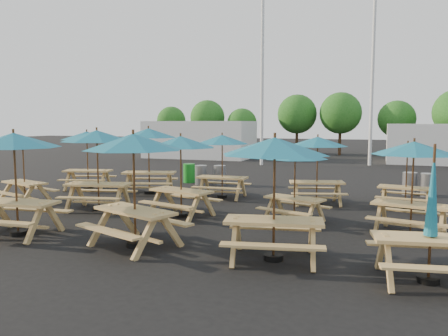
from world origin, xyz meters
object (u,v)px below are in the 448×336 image
(picnic_unit_8, at_px, (222,143))
(picnic_unit_11, at_px, (318,146))
(picnic_unit_1, at_px, (23,147))
(picnic_unit_13, at_px, (414,154))
(picnic_unit_2, at_px, (87,139))
(waste_bin_2, at_px, (220,175))
(picnic_unit_9, at_px, (275,154))
(picnic_unit_12, at_px, (431,227))
(waste_bin_0, at_px, (189,173))
(waste_bin_1, at_px, (201,175))
(waste_bin_4, at_px, (410,184))
(picnic_unit_10, at_px, (295,158))
(picnic_unit_6, at_px, (133,149))
(waste_bin_3, at_px, (428,185))
(picnic_unit_4, at_px, (97,141))
(picnic_unit_3, at_px, (14,147))
(picnic_unit_5, at_px, (149,137))
(picnic_unit_14, at_px, (408,152))
(picnic_unit_7, at_px, (181,147))

(picnic_unit_8, xyz_separation_m, picnic_unit_11, (3.37, -0.05, -0.02))
(picnic_unit_1, height_order, picnic_unit_13, picnic_unit_13)
(picnic_unit_2, distance_m, picnic_unit_13, 12.31)
(picnic_unit_11, height_order, picnic_unit_13, picnic_unit_13)
(waste_bin_2, bearing_deg, picnic_unit_9, -63.66)
(picnic_unit_8, bearing_deg, picnic_unit_12, -49.06)
(picnic_unit_1, distance_m, waste_bin_0, 7.40)
(waste_bin_1, relative_size, waste_bin_4, 1.00)
(picnic_unit_1, xyz_separation_m, picnic_unit_8, (5.79, 3.33, 0.07))
(picnic_unit_10, height_order, waste_bin_0, picnic_unit_10)
(picnic_unit_2, height_order, picnic_unit_11, picnic_unit_2)
(picnic_unit_13, bearing_deg, picnic_unit_6, -138.42)
(picnic_unit_8, relative_size, picnic_unit_11, 0.95)
(picnic_unit_8, relative_size, waste_bin_1, 2.70)
(waste_bin_3, bearing_deg, picnic_unit_2, -167.37)
(waste_bin_3, bearing_deg, picnic_unit_4, -147.69)
(waste_bin_0, bearing_deg, picnic_unit_11, -28.31)
(picnic_unit_1, xyz_separation_m, waste_bin_4, (12.17, 6.34, -1.47))
(waste_bin_4, bearing_deg, waste_bin_3, -14.65)
(picnic_unit_10, xyz_separation_m, picnic_unit_13, (2.90, -0.34, 0.20))
(picnic_unit_3, distance_m, picnic_unit_12, 9.05)
(picnic_unit_10, bearing_deg, waste_bin_3, 74.75)
(picnic_unit_5, height_order, picnic_unit_10, picnic_unit_5)
(picnic_unit_4, bearing_deg, picnic_unit_12, -32.52)
(picnic_unit_4, bearing_deg, picnic_unit_11, 15.68)
(picnic_unit_14, bearing_deg, waste_bin_4, 92.91)
(waste_bin_3, bearing_deg, picnic_unit_13, -98.35)
(picnic_unit_6, bearing_deg, picnic_unit_4, 155.68)
(picnic_unit_4, xyz_separation_m, waste_bin_3, (9.82, 6.21, -1.72))
(picnic_unit_4, height_order, picnic_unit_6, picnic_unit_4)
(picnic_unit_8, height_order, picnic_unit_11, picnic_unit_8)
(picnic_unit_1, distance_m, waste_bin_2, 7.97)
(picnic_unit_2, distance_m, picnic_unit_6, 8.94)
(picnic_unit_5, bearing_deg, picnic_unit_1, -149.59)
(picnic_unit_3, relative_size, picnic_unit_14, 1.19)
(picnic_unit_12, bearing_deg, picnic_unit_13, 81.21)
(picnic_unit_2, height_order, picnic_unit_10, picnic_unit_2)
(picnic_unit_11, bearing_deg, picnic_unit_2, 163.86)
(picnic_unit_12, bearing_deg, picnic_unit_14, 80.06)
(picnic_unit_10, bearing_deg, picnic_unit_3, -130.78)
(waste_bin_0, bearing_deg, waste_bin_3, -2.47)
(picnic_unit_3, distance_m, waste_bin_3, 13.71)
(picnic_unit_7, relative_size, picnic_unit_14, 1.17)
(picnic_unit_1, xyz_separation_m, waste_bin_3, (12.77, 6.18, -1.47))
(picnic_unit_2, bearing_deg, picnic_unit_13, -30.97)
(picnic_unit_12, relative_size, waste_bin_4, 2.78)
(picnic_unit_6, xyz_separation_m, picnic_unit_10, (2.81, 3.52, -0.38))
(picnic_unit_8, xyz_separation_m, picnic_unit_13, (6.08, -3.32, -0.01))
(picnic_unit_1, bearing_deg, waste_bin_4, 43.53)
(picnic_unit_1, relative_size, picnic_unit_5, 0.86)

